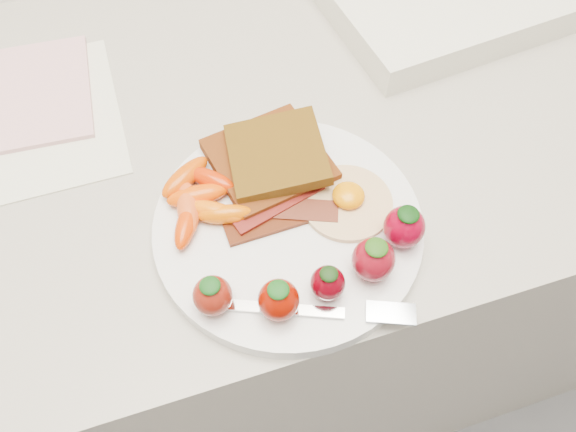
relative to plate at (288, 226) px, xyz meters
name	(u,v)px	position (x,y,z in m)	size (l,w,h in m)	color
counter	(264,281)	(0.01, 0.17, -0.46)	(2.00, 0.60, 0.90)	gray
plate	(288,226)	(0.00, 0.00, 0.00)	(0.27, 0.27, 0.02)	white
toast_lower	(269,161)	(0.00, 0.07, 0.02)	(0.11, 0.11, 0.01)	#4D1A06
toast_upper	(277,154)	(0.01, 0.07, 0.03)	(0.10, 0.10, 0.01)	black
fried_egg	(347,201)	(0.06, 0.00, 0.01)	(0.10, 0.10, 0.02)	beige
bacon_strips	(280,211)	(0.00, 0.01, 0.01)	(0.12, 0.07, 0.01)	black
baby_carrots	(200,200)	(-0.08, 0.04, 0.02)	(0.09, 0.11, 0.02)	#DC4500
strawberries	(329,268)	(0.02, -0.07, 0.03)	(0.23, 0.07, 0.05)	maroon
fork	(333,311)	(0.01, -0.10, 0.01)	(0.17, 0.08, 0.00)	white
paper_sheet	(45,117)	(-0.22, 0.23, -0.01)	(0.17, 0.23, 0.00)	silver
notepad	(39,92)	(-0.23, 0.27, 0.00)	(0.12, 0.17, 0.01)	#D49BA1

